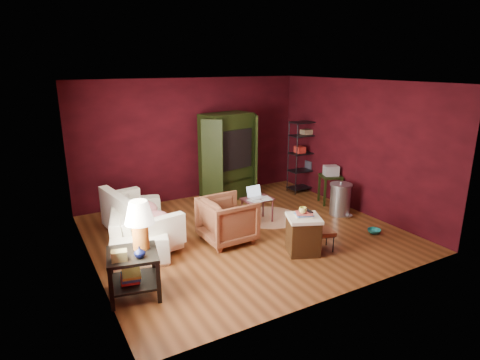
{
  "coord_description": "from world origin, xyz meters",
  "views": [
    {
      "loc": [
        -3.54,
        -6.1,
        3.11
      ],
      "look_at": [
        0.0,
        0.2,
        1.0
      ],
      "focal_mm": 30.0,
      "sensor_mm": 36.0,
      "label": 1
    }
  ],
  "objects_px": {
    "tv_armoire": "(228,155)",
    "wire_shelving": "(306,153)",
    "laptop_desk": "(257,201)",
    "sofa": "(138,216)",
    "armchair": "(227,218)",
    "side_table": "(136,240)",
    "hamper": "(303,234)"
  },
  "relations": [
    {
      "from": "laptop_desk",
      "to": "sofa",
      "type": "bearing_deg",
      "value": 170.58
    },
    {
      "from": "sofa",
      "to": "tv_armoire",
      "type": "xyz_separation_m",
      "value": [
        2.52,
        1.32,
        0.6
      ]
    },
    {
      "from": "laptop_desk",
      "to": "tv_armoire",
      "type": "xyz_separation_m",
      "value": [
        0.19,
        1.64,
        0.6
      ]
    },
    {
      "from": "sofa",
      "to": "laptop_desk",
      "type": "distance_m",
      "value": 2.34
    },
    {
      "from": "hamper",
      "to": "tv_armoire",
      "type": "bearing_deg",
      "value": 85.83
    },
    {
      "from": "side_table",
      "to": "tv_armoire",
      "type": "distance_m",
      "value": 4.28
    },
    {
      "from": "armchair",
      "to": "side_table",
      "type": "xyz_separation_m",
      "value": [
        -1.87,
        -0.89,
        0.35
      ]
    },
    {
      "from": "armchair",
      "to": "laptop_desk",
      "type": "xyz_separation_m",
      "value": [
        0.94,
        0.51,
        0.01
      ]
    },
    {
      "from": "sofa",
      "to": "wire_shelving",
      "type": "height_order",
      "value": "wire_shelving"
    },
    {
      "from": "wire_shelving",
      "to": "side_table",
      "type": "bearing_deg",
      "value": -151.35
    },
    {
      "from": "armchair",
      "to": "side_table",
      "type": "bearing_deg",
      "value": 113.78
    },
    {
      "from": "armchair",
      "to": "side_table",
      "type": "distance_m",
      "value": 2.1
    },
    {
      "from": "sofa",
      "to": "side_table",
      "type": "relative_size",
      "value": 1.75
    },
    {
      "from": "tv_armoire",
      "to": "wire_shelving",
      "type": "relative_size",
      "value": 1.15
    },
    {
      "from": "hamper",
      "to": "tv_armoire",
      "type": "relative_size",
      "value": 0.37
    },
    {
      "from": "tv_armoire",
      "to": "wire_shelving",
      "type": "bearing_deg",
      "value": -23.93
    },
    {
      "from": "wire_shelving",
      "to": "armchair",
      "type": "bearing_deg",
      "value": -150.1
    },
    {
      "from": "armchair",
      "to": "wire_shelving",
      "type": "xyz_separation_m",
      "value": [
        3.11,
        1.72,
        0.52
      ]
    },
    {
      "from": "laptop_desk",
      "to": "side_table",
      "type": "bearing_deg",
      "value": -155.04
    },
    {
      "from": "hamper",
      "to": "wire_shelving",
      "type": "xyz_separation_m",
      "value": [
        2.21,
        2.76,
        0.63
      ]
    },
    {
      "from": "armchair",
      "to": "tv_armoire",
      "type": "relative_size",
      "value": 0.44
    },
    {
      "from": "side_table",
      "to": "wire_shelving",
      "type": "bearing_deg",
      "value": 27.65
    },
    {
      "from": "sofa",
      "to": "armchair",
      "type": "bearing_deg",
      "value": -106.37
    },
    {
      "from": "armchair",
      "to": "tv_armoire",
      "type": "xyz_separation_m",
      "value": [
        1.13,
        2.15,
        0.6
      ]
    },
    {
      "from": "laptop_desk",
      "to": "wire_shelving",
      "type": "height_order",
      "value": "wire_shelving"
    },
    {
      "from": "tv_armoire",
      "to": "sofa",
      "type": "bearing_deg",
      "value": -164.01
    },
    {
      "from": "side_table",
      "to": "wire_shelving",
      "type": "height_order",
      "value": "wire_shelving"
    },
    {
      "from": "sofa",
      "to": "wire_shelving",
      "type": "bearing_deg",
      "value": -64.28
    },
    {
      "from": "side_table",
      "to": "laptop_desk",
      "type": "distance_m",
      "value": 3.15
    },
    {
      "from": "side_table",
      "to": "hamper",
      "type": "bearing_deg",
      "value": -3.11
    },
    {
      "from": "sofa",
      "to": "armchair",
      "type": "relative_size",
      "value": 2.6
    },
    {
      "from": "hamper",
      "to": "wire_shelving",
      "type": "distance_m",
      "value": 3.59
    }
  ]
}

